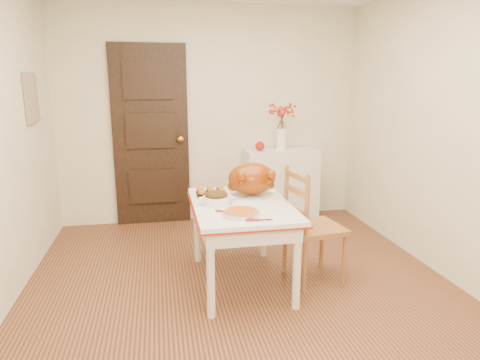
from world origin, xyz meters
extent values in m
cube|color=#402517|center=(0.00, 0.00, 0.00)|extent=(3.50, 4.00, 0.00)
cube|color=beige|center=(0.00, 2.00, 1.25)|extent=(3.50, 0.00, 2.50)
cube|color=beige|center=(0.00, -2.00, 1.25)|extent=(3.50, 0.00, 2.50)
cube|color=beige|center=(1.75, 0.00, 1.25)|extent=(0.00, 4.00, 2.50)
cube|color=black|center=(-0.70, 1.97, 1.03)|extent=(0.85, 0.06, 2.06)
cube|color=tan|center=(-1.73, 1.20, 1.50)|extent=(0.03, 0.35, 0.45)
cube|color=silver|center=(0.81, 1.78, 0.43)|extent=(0.86, 0.38, 0.86)
sphere|color=#99190D|center=(0.54, 1.78, 0.91)|extent=(0.11, 0.11, 0.11)
cylinder|color=#B55C1D|center=(-0.05, -0.08, 0.72)|extent=(0.32, 0.32, 0.06)
cylinder|color=white|center=(0.05, 0.65, 0.75)|extent=(0.08, 0.08, 0.12)
camera|label=1|loc=(-0.62, -2.99, 1.65)|focal=31.76mm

